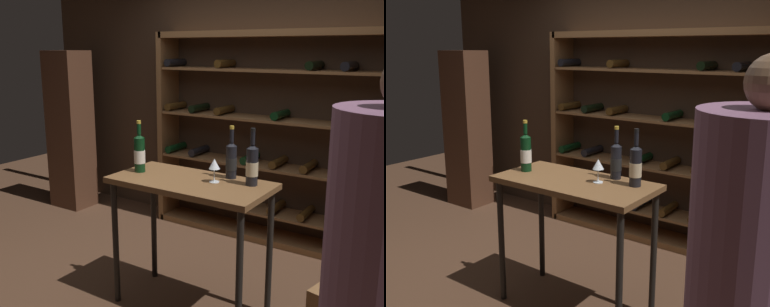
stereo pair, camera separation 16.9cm
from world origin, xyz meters
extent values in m
plane|color=#472D1E|center=(0.00, 0.00, 0.00)|extent=(9.28, 9.28, 0.00)
cube|color=#3D2B1E|center=(0.00, 1.64, 1.32)|extent=(5.52, 0.10, 2.65)
cube|color=brown|center=(-1.00, 1.43, 1.00)|extent=(0.06, 0.32, 2.00)
cube|color=brown|center=(0.13, 1.43, 1.97)|extent=(2.26, 0.32, 0.06)
cube|color=brown|center=(0.13, 1.43, 0.03)|extent=(2.26, 0.32, 0.06)
cube|color=brown|center=(0.13, 1.43, 0.29)|extent=(2.18, 0.32, 0.02)
cylinder|color=#4C3314|center=(-0.90, 1.43, 0.34)|extent=(0.08, 0.30, 0.08)
cylinder|color=black|center=(-0.61, 1.43, 0.34)|extent=(0.08, 0.30, 0.08)
cylinder|color=black|center=(-0.31, 1.43, 0.34)|extent=(0.08, 0.30, 0.08)
cylinder|color=black|center=(-0.02, 1.43, 0.34)|extent=(0.08, 0.30, 0.08)
cylinder|color=#4C3314|center=(0.28, 1.43, 0.34)|extent=(0.08, 0.30, 0.08)
cylinder|color=#4C3314|center=(0.57, 1.43, 0.34)|extent=(0.08, 0.30, 0.08)
cylinder|color=black|center=(0.87, 1.43, 0.34)|extent=(0.08, 0.30, 0.08)
cylinder|color=black|center=(1.16, 1.43, 0.34)|extent=(0.08, 0.30, 0.08)
cube|color=brown|center=(0.13, 1.43, 0.74)|extent=(2.18, 0.32, 0.02)
cylinder|color=black|center=(-0.90, 1.43, 0.79)|extent=(0.08, 0.30, 0.08)
cylinder|color=black|center=(-0.61, 1.43, 0.79)|extent=(0.08, 0.30, 0.08)
cylinder|color=black|center=(-0.02, 1.43, 0.79)|extent=(0.08, 0.30, 0.08)
cylinder|color=#4C3314|center=(0.28, 1.43, 0.79)|extent=(0.08, 0.30, 0.08)
cylinder|color=#4C3314|center=(0.57, 1.43, 0.79)|extent=(0.08, 0.30, 0.08)
cylinder|color=#4C3314|center=(1.16, 1.43, 0.79)|extent=(0.08, 0.30, 0.08)
cube|color=brown|center=(0.13, 1.43, 1.19)|extent=(2.18, 0.32, 0.02)
cylinder|color=#4C3314|center=(-0.90, 1.43, 1.24)|extent=(0.08, 0.30, 0.08)
cylinder|color=black|center=(-0.61, 1.43, 1.24)|extent=(0.08, 0.30, 0.08)
cylinder|color=#4C3314|center=(-0.31, 1.43, 1.24)|extent=(0.08, 0.30, 0.08)
cylinder|color=black|center=(0.28, 1.43, 1.24)|extent=(0.08, 0.30, 0.08)
cylinder|color=black|center=(0.87, 1.43, 1.24)|extent=(0.08, 0.30, 0.08)
cube|color=brown|center=(0.13, 1.43, 1.64)|extent=(2.18, 0.32, 0.02)
cylinder|color=black|center=(-0.90, 1.43, 1.69)|extent=(0.08, 0.30, 0.08)
cylinder|color=#4C3314|center=(-0.31, 1.43, 1.69)|extent=(0.08, 0.30, 0.08)
cylinder|color=black|center=(0.57, 1.43, 1.69)|extent=(0.08, 0.30, 0.08)
cylinder|color=black|center=(0.87, 1.43, 1.69)|extent=(0.08, 0.30, 0.08)
cube|color=brown|center=(0.23, 0.01, 0.94)|extent=(1.11, 0.55, 0.04)
cylinder|color=black|center=(-0.27, -0.22, 0.46)|extent=(0.04, 0.04, 0.92)
cylinder|color=black|center=(0.73, -0.22, 0.46)|extent=(0.04, 0.04, 0.92)
cylinder|color=black|center=(-0.27, 0.23, 0.46)|extent=(0.04, 0.04, 0.92)
cylinder|color=black|center=(0.73, 0.23, 0.46)|extent=(0.04, 0.04, 0.92)
cylinder|color=#7A516B|center=(1.64, -0.79, 1.21)|extent=(0.49, 0.49, 0.85)
cube|color=#4C2D1E|center=(-2.17, 1.10, 0.91)|extent=(0.44, 0.36, 1.81)
cylinder|color=black|center=(0.44, 0.21, 1.07)|extent=(0.07, 0.07, 0.23)
cone|color=black|center=(0.44, 0.21, 1.20)|extent=(0.07, 0.07, 0.03)
cylinder|color=black|center=(0.44, 0.21, 1.26)|extent=(0.03, 0.03, 0.09)
cylinder|color=#B7932D|center=(0.44, 0.21, 1.32)|extent=(0.03, 0.03, 0.02)
cylinder|color=black|center=(0.44, 0.21, 1.06)|extent=(0.08, 0.08, 0.09)
cylinder|color=black|center=(-0.20, -0.01, 1.09)|extent=(0.08, 0.08, 0.25)
cone|color=black|center=(-0.20, -0.01, 1.22)|extent=(0.08, 0.08, 0.03)
cylinder|color=black|center=(-0.20, -0.01, 1.28)|extent=(0.03, 0.03, 0.08)
cylinder|color=#B7932D|center=(-0.20, -0.01, 1.33)|extent=(0.03, 0.03, 0.02)
cylinder|color=silver|center=(-0.20, -0.01, 1.07)|extent=(0.08, 0.08, 0.10)
cylinder|color=black|center=(0.63, 0.13, 1.08)|extent=(0.08, 0.08, 0.25)
cone|color=black|center=(0.63, 0.13, 1.22)|extent=(0.08, 0.08, 0.03)
cylinder|color=black|center=(0.63, 0.13, 1.28)|extent=(0.03, 0.03, 0.09)
cylinder|color=black|center=(0.63, 0.13, 1.33)|extent=(0.03, 0.03, 0.02)
cylinder|color=#C6B28C|center=(0.63, 0.13, 1.07)|extent=(0.08, 0.08, 0.09)
cylinder|color=silver|center=(0.39, 0.05, 0.96)|extent=(0.07, 0.07, 0.00)
cylinder|color=silver|center=(0.39, 0.05, 1.01)|extent=(0.01, 0.01, 0.09)
cone|color=silver|center=(0.39, 0.05, 1.09)|extent=(0.08, 0.08, 0.07)
cylinder|color=#590A14|center=(0.39, 0.05, 1.07)|extent=(0.04, 0.04, 0.02)
camera|label=1|loc=(1.87, -2.46, 1.84)|focal=42.42mm
camera|label=2|loc=(2.01, -2.37, 1.84)|focal=42.42mm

